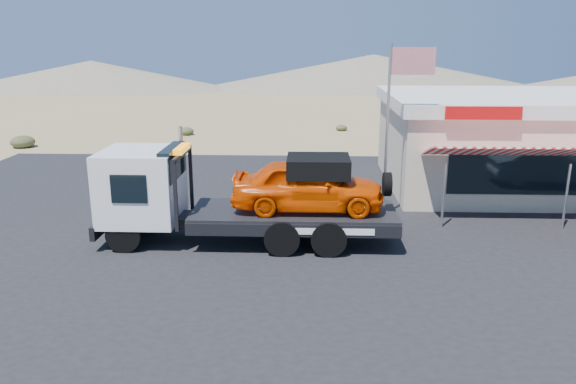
# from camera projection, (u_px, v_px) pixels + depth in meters

# --- Properties ---
(ground) EXTENTS (120.00, 120.00, 0.00)m
(ground) POSITION_uv_depth(u_px,v_px,m) (237.00, 262.00, 15.94)
(ground) COLOR #8D7950
(ground) RESTS_ON ground
(asphalt_lot) EXTENTS (32.00, 24.00, 0.02)m
(asphalt_lot) POSITION_uv_depth(u_px,v_px,m) (307.00, 228.00, 18.76)
(asphalt_lot) COLOR black
(asphalt_lot) RESTS_ON ground
(tow_truck) EXTENTS (8.96, 2.66, 3.00)m
(tow_truck) POSITION_uv_depth(u_px,v_px,m) (240.00, 192.00, 17.17)
(tow_truck) COLOR black
(tow_truck) RESTS_ON asphalt_lot
(jerky_store) EXTENTS (10.40, 9.97, 3.90)m
(jerky_store) POSITION_uv_depth(u_px,v_px,m) (510.00, 140.00, 23.67)
(jerky_store) COLOR beige
(jerky_store) RESTS_ON asphalt_lot
(flagpole) EXTENTS (1.55, 0.10, 6.00)m
(flagpole) POSITION_uv_depth(u_px,v_px,m) (395.00, 111.00, 19.10)
(flagpole) COLOR #99999E
(flagpole) RESTS_ON asphalt_lot
(distant_hills) EXTENTS (126.00, 48.00, 4.20)m
(distant_hills) POSITION_uv_depth(u_px,v_px,m) (214.00, 74.00, 68.94)
(distant_hills) COLOR #726B59
(distant_hills) RESTS_ON ground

